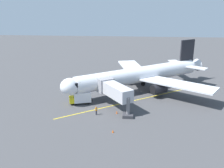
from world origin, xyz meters
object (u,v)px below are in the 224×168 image
at_px(safety_cone_nose_left, 88,84).
at_px(box_truck_near_nose, 80,97).
at_px(safety_cone_nose_right, 113,131).
at_px(safety_cone_wing_port, 117,112).
at_px(ground_crew_marshaller, 96,110).
at_px(airplane, 141,75).
at_px(jet_bridge, 113,90).

bearing_deg(safety_cone_nose_left, box_truck_near_nose, 93.49).
distance_m(box_truck_near_nose, safety_cone_nose_right, 14.45).
distance_m(box_truck_near_nose, safety_cone_nose_left, 12.67).
bearing_deg(safety_cone_wing_port, safety_cone_nose_left, -62.37).
distance_m(ground_crew_marshaller, safety_cone_nose_left, 18.61).
relative_size(box_truck_near_nose, safety_cone_nose_right, 9.04).
distance_m(airplane, safety_cone_wing_port, 15.49).
xyz_separation_m(jet_bridge, ground_crew_marshaller, (2.82, 4.20, -2.88)).
height_order(airplane, box_truck_near_nose, airplane).
bearing_deg(safety_cone_nose_left, jet_bridge, 119.60).
relative_size(airplane, safety_cone_nose_right, 63.46).
bearing_deg(airplane, jet_bridge, 61.34).
bearing_deg(ground_crew_marshaller, safety_cone_wing_port, -166.39).
relative_size(airplane, safety_cone_nose_left, 63.46).
distance_m(airplane, jet_bridge, 12.50).
bearing_deg(safety_cone_wing_port, ground_crew_marshaller, 13.61).
xyz_separation_m(jet_bridge, safety_cone_nose_right, (-1.00, 10.83, -3.49)).
xyz_separation_m(safety_cone_nose_left, safety_cone_wing_port, (-8.89, 16.98, 0.00)).
relative_size(ground_crew_marshaller, box_truck_near_nose, 0.34).
height_order(ground_crew_marshaller, safety_cone_wing_port, ground_crew_marshaller).
bearing_deg(ground_crew_marshaller, airplane, -120.16).
height_order(airplane, jet_bridge, airplane).
bearing_deg(box_truck_near_nose, safety_cone_wing_port, 151.64).
bearing_deg(box_truck_near_nose, safety_cone_nose_right, 123.86).
bearing_deg(safety_cone_nose_right, jet_bridge, -84.73).
bearing_deg(jet_bridge, airplane, -118.66).
bearing_deg(jet_bridge, safety_cone_nose_right, 95.27).
height_order(ground_crew_marshaller, safety_cone_nose_right, ground_crew_marshaller).
distance_m(safety_cone_nose_left, safety_cone_wing_port, 19.16).
bearing_deg(jet_bridge, box_truck_near_nose, -9.15).
bearing_deg(box_truck_near_nose, ground_crew_marshaller, 128.35).
xyz_separation_m(ground_crew_marshaller, safety_cone_wing_port, (-3.90, -0.95, -0.61)).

